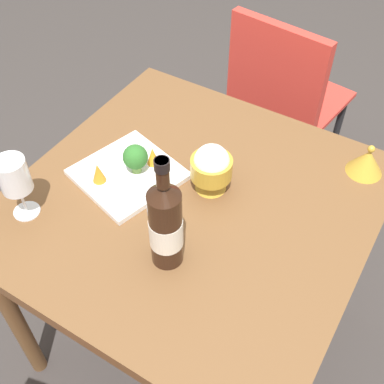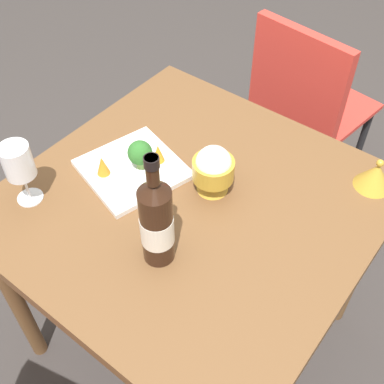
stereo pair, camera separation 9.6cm
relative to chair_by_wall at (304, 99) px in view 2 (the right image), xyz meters
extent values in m
plane|color=#383330|center=(0.84, 0.09, -0.53)|extent=(8.00, 8.00, 0.00)
cube|color=brown|center=(0.84, 0.09, 0.18)|extent=(0.91, 0.91, 0.04)
cylinder|color=brown|center=(0.44, -0.30, -0.18)|extent=(0.05, 0.05, 0.69)
cylinder|color=brown|center=(1.23, -0.30, -0.18)|extent=(0.05, 0.05, 0.69)
cylinder|color=brown|center=(0.44, 0.48, -0.18)|extent=(0.05, 0.05, 0.69)
cube|color=red|center=(-0.10, 0.01, -0.09)|extent=(0.45, 0.45, 0.02)
cube|color=red|center=(0.08, -0.01, 0.12)|extent=(0.09, 0.40, 0.40)
cylinder|color=black|center=(-0.29, -0.13, -0.31)|extent=(0.03, 0.03, 0.43)
cylinder|color=black|center=(-0.25, 0.20, -0.31)|extent=(0.03, 0.03, 0.43)
cylinder|color=black|center=(0.04, -0.18, -0.31)|extent=(0.03, 0.03, 0.43)
cylinder|color=black|center=(0.09, 0.16, -0.31)|extent=(0.03, 0.03, 0.43)
cylinder|color=black|center=(1.02, 0.14, 0.31)|extent=(0.08, 0.08, 0.22)
cone|color=black|center=(1.02, 0.14, 0.44)|extent=(0.08, 0.08, 0.03)
cylinder|color=black|center=(1.02, 0.14, 0.49)|extent=(0.03, 0.03, 0.07)
cylinder|color=black|center=(1.02, 0.14, 0.51)|extent=(0.03, 0.03, 0.02)
cylinder|color=silver|center=(1.02, 0.14, 0.30)|extent=(0.08, 0.08, 0.08)
cylinder|color=white|center=(1.09, -0.25, 0.21)|extent=(0.07, 0.07, 0.00)
cylinder|color=white|center=(1.09, -0.25, 0.25)|extent=(0.01, 0.01, 0.08)
cylinder|color=white|center=(1.09, -0.25, 0.34)|extent=(0.08, 0.08, 0.09)
cone|color=gold|center=(0.77, 0.11, 0.23)|extent=(0.08, 0.08, 0.04)
cylinder|color=gold|center=(0.77, 0.11, 0.28)|extent=(0.11, 0.11, 0.05)
sphere|color=white|center=(0.77, 0.11, 0.30)|extent=(0.09, 0.09, 0.09)
cone|color=gold|center=(0.50, 0.44, 0.24)|extent=(0.10, 0.10, 0.07)
sphere|color=gold|center=(0.50, 0.44, 0.29)|extent=(0.02, 0.02, 0.02)
cube|color=white|center=(0.85, -0.11, 0.21)|extent=(0.31, 0.31, 0.02)
cylinder|color=#729E4C|center=(0.84, -0.09, 0.23)|extent=(0.03, 0.03, 0.03)
sphere|color=#2D6B28|center=(0.84, -0.09, 0.27)|extent=(0.07, 0.07, 0.07)
cone|color=orange|center=(0.79, -0.07, 0.25)|extent=(0.03, 0.03, 0.06)
cone|color=orange|center=(0.92, -0.15, 0.25)|extent=(0.04, 0.04, 0.06)
camera|label=1|loc=(1.57, 0.54, 1.16)|focal=45.57mm
camera|label=2|loc=(1.51, 0.62, 1.16)|focal=45.57mm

